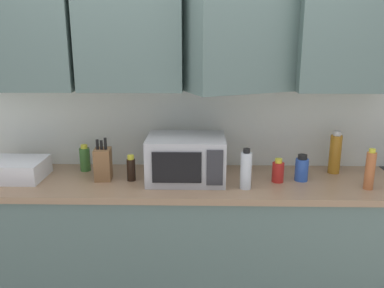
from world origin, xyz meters
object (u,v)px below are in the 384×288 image
(dish_rack, at_px, (14,169))
(knife_block, at_px, (103,164))
(bottle_clear_tall, at_px, (246,170))
(bottle_blue_cleaner, at_px, (302,169))
(microwave, at_px, (186,158))
(bottle_red_sauce, at_px, (278,171))
(bottle_green_oil, at_px, (85,159))
(bottle_soy_dark, at_px, (131,169))
(bottle_spice_jar, at_px, (370,170))
(bottle_amber_vinegar, at_px, (335,153))

(dish_rack, xyz_separation_m, knife_block, (0.57, -0.01, 0.04))
(knife_block, distance_m, bottle_clear_tall, 0.89)
(bottle_clear_tall, height_order, bottle_blue_cleaner, bottle_clear_tall)
(microwave, xyz_separation_m, bottle_red_sauce, (0.57, -0.02, -0.07))
(dish_rack, height_order, bottle_green_oil, bottle_green_oil)
(microwave, relative_size, bottle_soy_dark, 2.92)
(dish_rack, distance_m, bottle_green_oil, 0.44)
(dish_rack, relative_size, bottle_blue_cleaner, 2.26)
(bottle_soy_dark, bearing_deg, bottle_spice_jar, -4.51)
(bottle_red_sauce, distance_m, bottle_spice_jar, 0.53)
(bottle_green_oil, bearing_deg, knife_block, -46.10)
(dish_rack, bearing_deg, bottle_blue_cleaner, 0.08)
(dish_rack, height_order, bottle_blue_cleaner, bottle_blue_cleaner)
(dish_rack, xyz_separation_m, bottle_green_oil, (0.41, 0.16, 0.02))
(bottle_red_sauce, xyz_separation_m, bottle_spice_jar, (0.52, -0.11, 0.05))
(bottle_clear_tall, distance_m, bottle_red_sauce, 0.25)
(bottle_clear_tall, distance_m, bottle_spice_jar, 0.73)
(microwave, relative_size, knife_block, 1.75)
(knife_block, distance_m, bottle_soy_dark, 0.18)
(bottle_red_sauce, distance_m, bottle_green_oil, 1.27)
(knife_block, bearing_deg, dish_rack, 179.31)
(knife_block, distance_m, bottle_green_oil, 0.24)
(bottle_red_sauce, relative_size, bottle_amber_vinegar, 0.53)
(dish_rack, relative_size, bottle_spice_jar, 1.54)
(bottle_clear_tall, xyz_separation_m, bottle_amber_vinegar, (0.62, 0.30, 0.02))
(bottle_blue_cleaner, bearing_deg, bottle_spice_jar, -20.73)
(microwave, bearing_deg, dish_rack, 179.97)
(bottle_blue_cleaner, bearing_deg, bottle_red_sauce, -169.81)
(bottle_amber_vinegar, height_order, bottle_blue_cleaner, bottle_amber_vinegar)
(knife_block, distance_m, bottle_red_sauce, 1.09)
(bottle_blue_cleaner, height_order, bottle_spice_jar, bottle_spice_jar)
(bottle_soy_dark, bearing_deg, bottle_blue_cleaner, 1.33)
(bottle_red_sauce, bearing_deg, bottle_clear_tall, -151.19)
(dish_rack, bearing_deg, knife_block, -0.69)
(dish_rack, distance_m, bottle_spice_jar, 2.19)
(bottle_soy_dark, height_order, bottle_green_oil, bottle_green_oil)
(microwave, xyz_separation_m, bottle_amber_vinegar, (0.97, 0.16, -0.01))
(dish_rack, xyz_separation_m, bottle_clear_tall, (1.45, -0.14, 0.06))
(bottle_clear_tall, bearing_deg, bottle_blue_cleaner, 21.59)
(bottle_red_sauce, bearing_deg, dish_rack, 179.15)
(bottle_spice_jar, bearing_deg, dish_rack, 176.45)
(bottle_red_sauce, height_order, bottle_green_oil, bottle_green_oil)
(bottle_blue_cleaner, bearing_deg, dish_rack, -179.92)
(bottle_amber_vinegar, bearing_deg, microwave, -170.90)
(knife_block, height_order, bottle_green_oil, knife_block)
(bottle_soy_dark, relative_size, bottle_spice_jar, 0.67)
(bottle_blue_cleaner, distance_m, bottle_green_oil, 1.42)
(dish_rack, distance_m, bottle_blue_cleaner, 1.82)
(bottle_blue_cleaner, bearing_deg, microwave, -179.75)
(bottle_green_oil, bearing_deg, bottle_spice_jar, -9.55)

